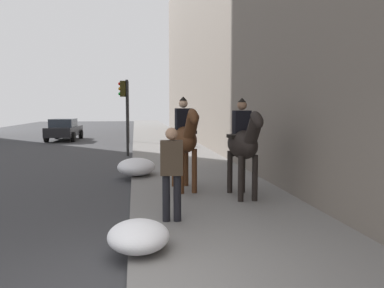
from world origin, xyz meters
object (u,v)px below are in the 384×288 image
traffic_light_far_curb (126,102)px  mounted_horse_near (184,138)px  mounted_horse_far (243,143)px  pedestrian_greeting (172,168)px  traffic_light_near_curb (125,105)px  car_near_lane (64,129)px

traffic_light_far_curb → mounted_horse_near: bearing=-173.5°
mounted_horse_far → pedestrian_greeting: size_ratio=1.34×
pedestrian_greeting → mounted_horse_near: bearing=-6.6°
traffic_light_near_curb → traffic_light_far_curb: traffic_light_far_curb is taller
mounted_horse_far → traffic_light_near_curb: traffic_light_near_curb is taller
car_near_lane → traffic_light_far_curb: bearing=-119.5°
car_near_lane → traffic_light_far_curb: size_ratio=1.20×
traffic_light_far_curb → car_near_lane: bearing=58.1°
mounted_horse_near → traffic_light_near_curb: bearing=-174.4°
mounted_horse_near → traffic_light_near_curb: traffic_light_near_curb is taller
pedestrian_greeting → traffic_light_near_curb: 11.09m
mounted_horse_near → car_near_lane: (17.49, 5.84, -0.68)m
mounted_horse_far → traffic_light_far_curb: size_ratio=0.60×
car_near_lane → traffic_light_near_curb: bearing=-152.9°
car_near_lane → mounted_horse_near: bearing=-159.1°
mounted_horse_near → traffic_light_far_curb: size_ratio=0.62×
mounted_horse_far → traffic_light_near_curb: bearing=-164.8°
mounted_horse_near → car_near_lane: 18.45m
mounted_horse_far → traffic_light_near_curb: 9.76m
pedestrian_greeting → traffic_light_near_curb: (10.97, 1.07, 1.20)m
mounted_horse_far → traffic_light_far_curb: bearing=-171.4°
traffic_light_far_curb → pedestrian_greeting: bearing=-176.3°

